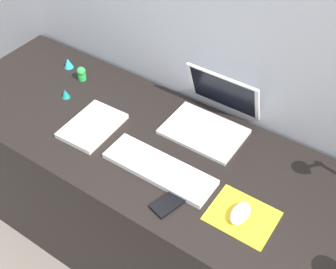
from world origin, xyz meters
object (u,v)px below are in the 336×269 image
Objects in this scene: cell_phone at (170,202)px; toy_figurine_cyan at (68,63)px; toy_figurine_teal at (65,94)px; toy_figurine_green at (81,73)px; keyboard at (159,169)px; laptop at (213,114)px; notebook_pad at (92,126)px; mouse at (240,213)px.

cell_phone is 2.77× the size of toy_figurine_cyan.
toy_figurine_teal is at bearing -49.60° from toy_figurine_cyan.
toy_figurine_teal is (0.03, -0.13, -0.01)m from toy_figurine_green.
keyboard is at bearing -22.69° from toy_figurine_green.
laptop reaches higher than toy_figurine_cyan.
toy_figurine_cyan is at bearing 170.06° from cell_phone.
keyboard is 0.34m from notebook_pad.
laptop reaches higher than mouse.
toy_figurine_green is 0.13m from toy_figurine_teal.
keyboard and notebook_pad have the same top height.
toy_figurine_cyan is 0.12m from toy_figurine_green.
laptop is at bearing 6.42° from toy_figurine_green.
keyboard is 0.75m from toy_figurine_cyan.
toy_figurine_cyan reaches higher than mouse.
mouse is 2.47× the size of toy_figurine_teal.
laptop reaches higher than toy_figurine_green.
toy_figurine_green reaches higher than keyboard.
toy_figurine_green is at bearing 137.44° from notebook_pad.
toy_figurine_green is (0.11, -0.03, 0.01)m from toy_figurine_cyan.
laptop is 3.12× the size of mouse.
toy_figurine_cyan is at bearing -177.22° from laptop.
toy_figurine_cyan is (-1.02, 0.30, 0.00)m from mouse.
toy_figurine_teal is at bearing 158.12° from notebook_pad.
toy_figurine_green is (-0.61, -0.07, -0.02)m from laptop.
mouse is at bearing -3.10° from keyboard.
keyboard is 0.33m from mouse.
notebook_pad is at bearing 174.17° from keyboard.
toy_figurine_cyan is at bearing 158.24° from keyboard.
notebook_pad is at bearing -143.10° from laptop.
toy_figurine_teal reaches higher than keyboard.
mouse is 1.06m from toy_figurine_cyan.
toy_figurine_green is (-0.58, 0.24, 0.02)m from keyboard.
toy_figurine_teal is (-0.67, 0.21, 0.01)m from cell_phone.
mouse is 0.67m from notebook_pad.
notebook_pad is 5.20× the size of toy_figurine_cyan.
laptop is 4.74× the size of toy_figurine_green.
toy_figurine_teal is at bearing 177.50° from cell_phone.
toy_figurine_green is at bearing 163.93° from mouse.
toy_figurine_cyan is at bearing 130.40° from toy_figurine_teal.
notebook_pad is (-0.37, -0.28, -0.04)m from laptop.
mouse is at bearing 34.98° from cell_phone.
cell_phone is 3.29× the size of toy_figurine_teal.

